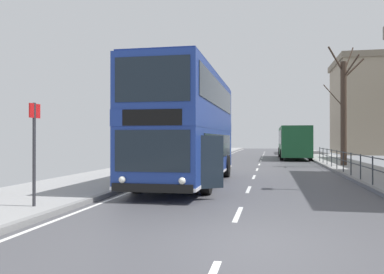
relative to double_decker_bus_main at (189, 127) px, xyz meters
name	(u,v)px	position (x,y,z in m)	size (l,w,h in m)	color
ground	(187,237)	(1.76, -8.71, -2.27)	(15.80, 140.00, 0.20)	#48484D
double_decker_bus_main	(189,127)	(0.00, 0.00, 0.00)	(3.20, 10.40, 4.42)	navy
background_bus_far_lane	(293,141)	(5.36, 22.20, -0.71)	(2.65, 10.85, 2.91)	#19512D
pedestrian_railing_far_kerb	(361,162)	(6.93, 1.78, -1.46)	(0.05, 27.87, 1.05)	#2D3338
bus_stop_sign_near	(34,142)	(-2.56, -6.78, -0.57)	(0.08, 0.44, 2.59)	#2D2D33
bare_tree_far_00	(344,110)	(7.88, 11.16, 1.40)	(2.63, 1.90, 7.69)	#423328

